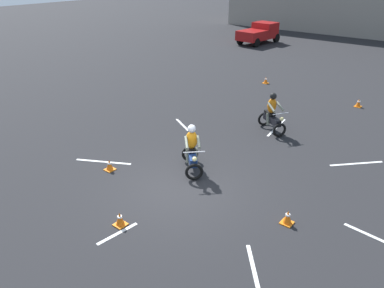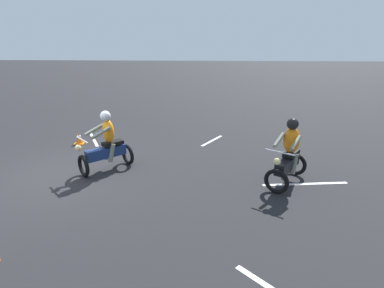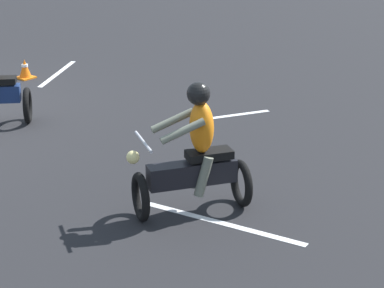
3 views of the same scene
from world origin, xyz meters
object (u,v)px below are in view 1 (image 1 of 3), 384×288
Objects in this scene: motorcycle_rider_background at (272,115)px; traffic_cone_far_center at (120,219)px; traffic_cone_mid_left at (358,103)px; traffic_cone_mid_center at (288,217)px; traffic_cone_far_right at (109,165)px; traffic_cone_near_left at (266,80)px; pickup_truck at (259,33)px; motorcycle_rider_foreground at (192,151)px.

motorcycle_rider_background is 4.12× the size of traffic_cone_far_center.
motorcycle_rider_background is 4.08× the size of traffic_cone_mid_left.
traffic_cone_far_center is (-0.12, -8.31, -0.53)m from motorcycle_rider_background.
traffic_cone_mid_center reaches higher than traffic_cone_far_right.
traffic_cone_near_left is (-3.57, 6.10, -0.54)m from motorcycle_rider_background.
traffic_cone_far_center is at bearing -140.32° from traffic_cone_mid_center.
pickup_truck is at bearing 111.76° from traffic_cone_far_center.
motorcycle_rider_foreground and motorcycle_rider_background have the same top height.
traffic_cone_mid_center is at bearing -53.25° from pickup_truck.
pickup_truck is at bearing -110.82° from motorcycle_rider_foreground.
motorcycle_rider_foreground is 1.00× the size of motorcycle_rider_background.
traffic_cone_far_right is (0.87, -12.61, 0.00)m from traffic_cone_near_left.
traffic_cone_far_right is 0.97× the size of traffic_cone_far_center.
traffic_cone_far_center is at bearing 32.03° from motorcycle_rider_background.
pickup_truck is 10.55× the size of traffic_cone_mid_left.
traffic_cone_far_right reaches higher than traffic_cone_near_left.
traffic_cone_mid_center is 10.85m from traffic_cone_mid_left.
traffic_cone_near_left is at bearing -116.75° from motorcycle_rider_background.
traffic_cone_mid_center is at bearing 10.26° from traffic_cone_far_right.
motorcycle_rider_background is 0.39× the size of pickup_truck.
traffic_cone_mid_center is 6.18m from traffic_cone_far_right.
traffic_cone_mid_center reaches higher than traffic_cone_far_center.
pickup_truck is at bearing -115.97° from motorcycle_rider_background.
motorcycle_rider_foreground is 4.26× the size of traffic_cone_far_right.
pickup_truck is at bearing 136.72° from traffic_cone_mid_left.
traffic_cone_mid_left is at bearing -37.89° from pickup_truck.
motorcycle_rider_background is 7.09m from traffic_cone_near_left.
traffic_cone_mid_left is at bearing 68.45° from traffic_cone_far_right.
traffic_cone_far_right is (-6.08, -1.10, -0.01)m from traffic_cone_mid_center.
traffic_cone_mid_center is at bearing 64.85° from motorcycle_rider_background.
traffic_cone_near_left is at bearing 172.38° from traffic_cone_mid_left.
traffic_cone_mid_left is 1.04× the size of traffic_cone_far_right.
traffic_cone_mid_left is 13.83m from traffic_cone_far_center.
motorcycle_rider_background is 7.07m from traffic_cone_far_right.
motorcycle_rider_foreground is 4.36× the size of traffic_cone_near_left.
traffic_cone_far_center is (-2.11, -13.66, -0.00)m from traffic_cone_mid_left.
motorcycle_rider_foreground is 3.98m from traffic_cone_mid_center.
motorcycle_rider_background is 4.36× the size of traffic_cone_near_left.
traffic_cone_mid_center reaches higher than traffic_cone_near_left.
traffic_cone_far_right is 3.15m from traffic_cone_far_center.
traffic_cone_far_center is at bearing -62.84° from pickup_truck.
motorcycle_rider_foreground is 4.01× the size of traffic_cone_mid_center.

